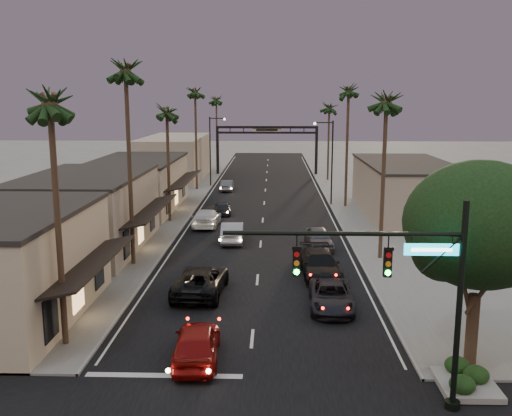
# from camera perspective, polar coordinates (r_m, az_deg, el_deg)

# --- Properties ---
(ground) EXTENTS (200.00, 200.00, 0.00)m
(ground) POSITION_cam_1_polar(r_m,az_deg,el_deg) (56.57, 0.73, -0.60)
(ground) COLOR slate
(ground) RESTS_ON ground
(road) EXTENTS (14.00, 120.00, 0.02)m
(road) POSITION_cam_1_polar(r_m,az_deg,el_deg) (61.47, 0.81, 0.33)
(road) COLOR black
(road) RESTS_ON ground
(sidewalk_left) EXTENTS (5.00, 92.00, 0.12)m
(sidewalk_left) POSITION_cam_1_polar(r_m,az_deg,el_deg) (69.15, -6.99, 1.47)
(sidewalk_left) COLOR slate
(sidewalk_left) RESTS_ON ground
(sidewalk_right) EXTENTS (5.00, 92.00, 0.12)m
(sidewalk_right) POSITION_cam_1_polar(r_m,az_deg,el_deg) (68.88, 8.84, 1.39)
(sidewalk_right) COLOR slate
(sidewalk_right) RESTS_ON ground
(storefront_mid) EXTENTS (8.00, 14.00, 5.50)m
(storefront_mid) POSITION_cam_1_polar(r_m,az_deg,el_deg) (44.53, -16.56, -0.57)
(storefront_mid) COLOR gray
(storefront_mid) RESTS_ON ground
(storefront_far) EXTENTS (8.00, 16.00, 5.00)m
(storefront_far) POSITION_cam_1_polar(r_m,az_deg,el_deg) (59.74, -11.80, 2.22)
(storefront_far) COLOR #BAAD8E
(storefront_far) RESTS_ON ground
(storefront_dist) EXTENTS (8.00, 20.00, 6.00)m
(storefront_dist) POSITION_cam_1_polar(r_m,az_deg,el_deg) (82.05, -8.10, 4.99)
(storefront_dist) COLOR gray
(storefront_dist) RESTS_ON ground
(building_right) EXTENTS (8.00, 18.00, 5.00)m
(building_right) POSITION_cam_1_polar(r_m,az_deg,el_deg) (57.61, 14.81, 1.78)
(building_right) COLOR gray
(building_right) RESTS_ON ground
(traffic_signal) EXTENTS (8.51, 0.22, 7.80)m
(traffic_signal) POSITION_cam_1_polar(r_m,az_deg,el_deg) (20.92, 14.83, -6.58)
(traffic_signal) COLOR black
(traffic_signal) RESTS_ON ground
(corner_tree) EXTENTS (6.20, 6.20, 8.80)m
(corner_tree) POSITION_cam_1_polar(r_m,az_deg,el_deg) (24.98, 21.66, -2.04)
(corner_tree) COLOR #38281C
(corner_tree) RESTS_ON ground
(planter) EXTENTS (2.20, 2.60, 0.24)m
(planter) POSITION_cam_1_polar(r_m,az_deg,el_deg) (24.95, 20.25, -16.59)
(planter) COLOR gray
(planter) RESTS_ON ground
(arch) EXTENTS (15.20, 0.40, 7.27)m
(arch) POSITION_cam_1_polar(r_m,az_deg,el_deg) (85.63, 1.10, 7.03)
(arch) COLOR black
(arch) RESTS_ON ground
(streetlight_right) EXTENTS (2.13, 0.30, 9.00)m
(streetlight_right) POSITION_cam_1_polar(r_m,az_deg,el_deg) (61.01, 7.37, 5.21)
(streetlight_right) COLOR black
(streetlight_right) RESTS_ON ground
(streetlight_left) EXTENTS (2.13, 0.30, 9.00)m
(streetlight_left) POSITION_cam_1_polar(r_m,az_deg,el_deg) (74.09, -4.40, 6.25)
(streetlight_left) COLOR black
(streetlight_left) RESTS_ON ground
(palm_la) EXTENTS (3.20, 3.20, 13.20)m
(palm_la) POSITION_cam_1_polar(r_m,az_deg,el_deg) (26.24, -19.98, 10.70)
(palm_la) COLOR #38281C
(palm_la) RESTS_ON ground
(palm_lb) EXTENTS (3.20, 3.20, 15.20)m
(palm_lb) POSITION_cam_1_polar(r_m,az_deg,el_deg) (38.70, -12.94, 13.79)
(palm_lb) COLOR #38281C
(palm_lb) RESTS_ON ground
(palm_lc) EXTENTS (3.20, 3.20, 12.20)m
(palm_lc) POSITION_cam_1_polar(r_m,az_deg,el_deg) (52.32, -8.92, 9.89)
(palm_lc) COLOR #38281C
(palm_lc) RESTS_ON ground
(palm_ld) EXTENTS (3.20, 3.20, 14.20)m
(palm_ld) POSITION_cam_1_polar(r_m,az_deg,el_deg) (71.09, -6.12, 11.75)
(palm_ld) COLOR #38281C
(palm_ld) RESTS_ON ground
(palm_ra) EXTENTS (3.20, 3.20, 13.20)m
(palm_ra) POSITION_cam_1_polar(r_m,az_deg,el_deg) (40.17, 12.94, 10.90)
(palm_ra) COLOR #38281C
(palm_ra) RESTS_ON ground
(palm_rb) EXTENTS (3.20, 3.20, 14.20)m
(palm_rb) POSITION_cam_1_polar(r_m,az_deg,el_deg) (59.94, 9.26, 11.85)
(palm_rb) COLOR #38281C
(palm_rb) RESTS_ON ground
(palm_rc) EXTENTS (3.20, 3.20, 12.20)m
(palm_rc) POSITION_cam_1_polar(r_m,az_deg,el_deg) (79.81, 7.35, 10.22)
(palm_rc) COLOR #38281C
(palm_rc) RESTS_ON ground
(palm_far) EXTENTS (3.20, 3.20, 13.20)m
(palm_far) POSITION_cam_1_polar(r_m,az_deg,el_deg) (93.89, -4.00, 10.95)
(palm_far) COLOR #38281C
(palm_far) RESTS_ON ground
(oncoming_red) EXTENTS (2.19, 4.92, 1.64)m
(oncoming_red) POSITION_cam_1_polar(r_m,az_deg,el_deg) (25.52, -5.97, -13.26)
(oncoming_red) COLOR maroon
(oncoming_red) RESTS_ON ground
(oncoming_pickup) EXTENTS (3.06, 6.03, 1.63)m
(oncoming_pickup) POSITION_cam_1_polar(r_m,az_deg,el_deg) (33.62, -5.54, -7.23)
(oncoming_pickup) COLOR black
(oncoming_pickup) RESTS_ON ground
(oncoming_silver) EXTENTS (1.89, 4.97, 1.62)m
(oncoming_silver) POSITION_cam_1_polar(r_m,az_deg,el_deg) (45.49, -2.37, -2.40)
(oncoming_silver) COLOR #A1A0A6
(oncoming_silver) RESTS_ON ground
(oncoming_white) EXTENTS (2.32, 5.39, 1.55)m
(oncoming_white) POSITION_cam_1_polar(r_m,az_deg,el_deg) (51.10, -4.94, -0.99)
(oncoming_white) COLOR silver
(oncoming_white) RESTS_ON ground
(oncoming_dgrey) EXTENTS (1.98, 4.07, 1.34)m
(oncoming_dgrey) POSITION_cam_1_polar(r_m,az_deg,el_deg) (56.39, -3.37, 0.04)
(oncoming_dgrey) COLOR black
(oncoming_dgrey) RESTS_ON ground
(oncoming_grey_far) EXTENTS (1.44, 4.09, 1.34)m
(oncoming_grey_far) POSITION_cam_1_polar(r_m,az_deg,el_deg) (70.87, -2.90, 2.27)
(oncoming_grey_far) COLOR #525358
(oncoming_grey_far) RESTS_ON ground
(curbside_near) EXTENTS (2.51, 5.12, 1.40)m
(curbside_near) POSITION_cam_1_polar(r_m,az_deg,el_deg) (31.57, 7.54, -8.72)
(curbside_near) COLOR black
(curbside_near) RESTS_ON ground
(curbside_black) EXTENTS (2.71, 5.87, 1.66)m
(curbside_black) POSITION_cam_1_polar(r_m,az_deg,el_deg) (36.72, 6.40, -5.66)
(curbside_black) COLOR black
(curbside_black) RESTS_ON ground
(curbside_grey) EXTENTS (2.27, 4.67, 1.54)m
(curbside_grey) POSITION_cam_1_polar(r_m,az_deg,el_deg) (43.88, 6.29, -3.00)
(curbside_grey) COLOR #46464A
(curbside_grey) RESTS_ON ground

